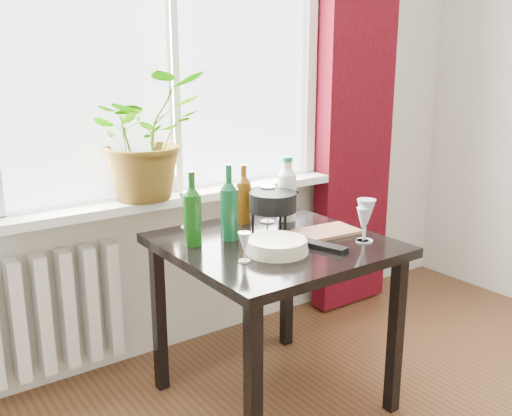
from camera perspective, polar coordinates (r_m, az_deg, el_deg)
window at (r=2.77m, az=-8.58°, el=17.21°), size 1.72×0.08×1.62m
windowsill at (r=2.78m, az=-7.32°, el=1.16°), size 1.72×0.20×0.04m
curtain at (r=3.37m, az=10.03°, el=11.50°), size 0.50×0.12×2.56m
radiator at (r=2.71m, az=-21.64°, el=-10.18°), size 0.80×0.10×0.55m
table at (r=2.40m, az=1.80°, el=-5.36°), size 0.85×0.85×0.74m
potted_plant at (r=2.64m, az=-11.03°, el=7.13°), size 0.54×0.48×0.58m
wine_bottle_left at (r=2.29m, az=-6.38°, el=-0.03°), size 0.09×0.09×0.31m
wine_bottle_right at (r=2.35m, az=-2.71°, el=0.60°), size 0.08×0.08×0.32m
bottle_amber at (r=2.59m, az=-1.23°, el=1.47°), size 0.08×0.08×0.28m
cleaning_bottle at (r=2.64m, az=3.11°, el=1.99°), size 0.09×0.09×0.31m
wineglass_front_right at (r=2.38m, az=10.90°, el=-1.19°), size 0.10×0.10×0.18m
wineglass_far_right at (r=2.37m, az=10.70°, el=-1.63°), size 0.08×0.08×0.15m
wineglass_back_center at (r=2.61m, az=1.17°, el=0.44°), size 0.09×0.09×0.18m
wineglass_back_left at (r=2.55m, az=-6.90°, el=-0.16°), size 0.09×0.09×0.17m
wineglass_front_left at (r=2.11m, az=-1.16°, el=-3.92°), size 0.05×0.05×0.12m
plate_stack at (r=2.22m, az=2.08°, el=-3.81°), size 0.32×0.32×0.05m
fondue_pot at (r=2.52m, az=1.69°, el=-0.23°), size 0.29×0.27×0.16m
tv_remote at (r=2.28m, az=6.89°, el=-3.85°), size 0.11×0.20×0.02m
cutting_board at (r=2.49m, az=7.12°, el=-2.35°), size 0.28×0.19×0.01m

